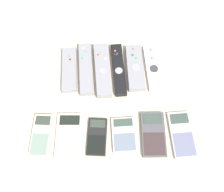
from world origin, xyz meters
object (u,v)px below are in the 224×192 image
at_px(calculator_0, 41,135).
at_px(calculator_1, 69,136).
at_px(calculator_3, 124,135).
at_px(remote_2, 103,70).
at_px(calculator_4, 153,134).
at_px(remote_3, 119,70).
at_px(remote_0, 69,70).
at_px(calculator_2, 97,137).
at_px(remote_5, 153,68).
at_px(remote_4, 135,68).
at_px(remote_1, 86,69).
at_px(calculator_5, 182,134).

xyz_separation_m(calculator_0, calculator_1, (0.09, -0.00, -0.00)).
height_order(calculator_0, calculator_3, calculator_0).
relative_size(remote_2, calculator_3, 1.79).
bearing_deg(calculator_4, remote_3, 113.89).
bearing_deg(remote_2, remote_0, 173.37).
height_order(remote_0, calculator_2, remote_0).
bearing_deg(remote_3, remote_0, 175.06).
height_order(remote_2, remote_5, remote_2).
xyz_separation_m(remote_0, calculator_3, (0.19, -0.25, -0.00)).
height_order(calculator_2, calculator_4, calculator_4).
height_order(calculator_1, calculator_4, same).
relative_size(remote_4, calculator_2, 1.42).
xyz_separation_m(remote_3, calculator_1, (-0.17, -0.25, -0.00)).
relative_size(remote_5, calculator_0, 1.28).
height_order(remote_3, remote_5, remote_3).
xyz_separation_m(remote_0, remote_3, (0.18, -0.00, 0.00)).
bearing_deg(remote_3, calculator_0, -140.60).
relative_size(remote_3, calculator_0, 1.43).
distance_m(remote_5, calculator_3, 0.27).
distance_m(remote_0, remote_2, 0.12).
xyz_separation_m(remote_0, remote_1, (0.06, 0.00, 0.00)).
relative_size(remote_1, remote_5, 1.11).
height_order(remote_0, remote_3, remote_3).
distance_m(remote_4, calculator_2, 0.29).
bearing_deg(calculator_4, calculator_3, 179.58).
relative_size(remote_5, calculator_4, 1.24).
xyz_separation_m(remote_0, remote_4, (0.24, 0.00, 0.00)).
bearing_deg(calculator_4, calculator_2, -178.52).
relative_size(calculator_3, calculator_5, 0.75).
xyz_separation_m(calculator_0, calculator_3, (0.27, -0.00, -0.00)).
distance_m(calculator_2, calculator_3, 0.09).
distance_m(remote_2, calculator_0, 0.31).
height_order(remote_2, calculator_5, remote_2).
bearing_deg(calculator_3, remote_3, 89.98).
xyz_separation_m(calculator_0, calculator_4, (0.36, -0.00, -0.00)).
bearing_deg(calculator_5, calculator_3, 175.14).
relative_size(remote_2, calculator_2, 1.66).
relative_size(remote_0, remote_1, 0.87).
relative_size(calculator_0, calculator_5, 0.91).
bearing_deg(calculator_4, remote_4, 100.95).
xyz_separation_m(remote_2, calculator_1, (-0.11, -0.24, -0.01)).
distance_m(remote_1, calculator_0, 0.28).
distance_m(remote_3, remote_4, 0.06).
distance_m(remote_4, remote_5, 0.07).
distance_m(calculator_1, calculator_3, 0.18).
height_order(remote_1, calculator_4, remote_1).
height_order(remote_5, calculator_1, remote_5).
bearing_deg(remote_1, remote_0, 177.12).
bearing_deg(remote_3, calculator_3, -91.20).
bearing_deg(remote_5, remote_1, 176.60).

